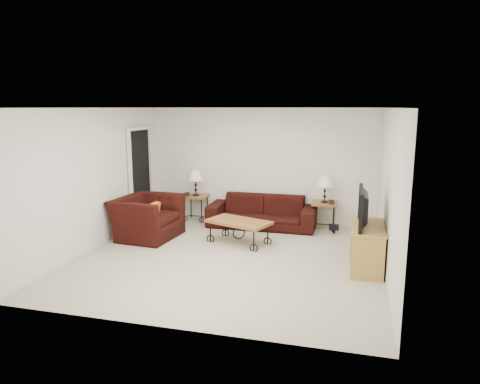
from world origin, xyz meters
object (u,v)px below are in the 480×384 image
(lamp_left, at_px, (196,183))
(coffee_table, at_px, (239,232))
(side_table_left, at_px, (196,208))
(tv_stand, at_px, (367,247))
(lamp_right, at_px, (325,189))
(backpack, at_px, (334,224))
(sofa, at_px, (262,212))
(television, at_px, (368,207))
(side_table_right, at_px, (324,216))
(armchair, at_px, (147,217))

(lamp_left, distance_m, coffee_table, 2.06)
(side_table_left, bearing_deg, tv_stand, -30.28)
(lamp_right, distance_m, coffee_table, 2.13)
(side_table_left, distance_m, tv_stand, 4.22)
(tv_stand, xyz_separation_m, backpack, (-0.58, 1.83, -0.15))
(sofa, distance_m, coffee_table, 1.24)
(backpack, bearing_deg, television, -55.13)
(side_table_left, xyz_separation_m, coffee_table, (1.36, -1.40, -0.07))
(lamp_left, bearing_deg, sofa, -6.64)
(lamp_right, bearing_deg, tv_stand, -69.22)
(tv_stand, bearing_deg, coffee_table, 162.36)
(side_table_left, distance_m, lamp_left, 0.57)
(sofa, relative_size, coffee_table, 1.95)
(lamp_right, bearing_deg, side_table_right, 0.00)
(lamp_right, bearing_deg, sofa, -172.06)
(side_table_right, distance_m, lamp_right, 0.57)
(side_table_right, xyz_separation_m, backpack, (0.23, -0.30, -0.09))
(coffee_table, relative_size, television, 1.13)
(tv_stand, bearing_deg, armchair, 171.13)
(side_table_right, bearing_deg, side_table_left, 180.00)
(side_table_right, bearing_deg, backpack, -52.79)
(side_table_left, bearing_deg, backpack, -5.62)
(sofa, distance_m, lamp_left, 1.64)
(side_table_left, distance_m, backpack, 3.08)
(side_table_left, relative_size, armchair, 0.46)
(side_table_right, bearing_deg, sofa, -172.06)
(side_table_left, xyz_separation_m, armchair, (-0.46, -1.49, 0.12))
(television, relative_size, backpack, 2.65)
(side_table_left, height_order, lamp_left, lamp_left)
(tv_stand, distance_m, television, 0.64)
(coffee_table, distance_m, television, 2.49)
(tv_stand, bearing_deg, side_table_left, 149.72)
(side_table_left, distance_m, television, 4.26)
(coffee_table, bearing_deg, side_table_right, 43.61)
(side_table_left, distance_m, side_table_right, 2.84)
(coffee_table, height_order, armchair, armchair)
(armchair, bearing_deg, sofa, -51.90)
(armchair, height_order, television, television)
(sofa, bearing_deg, armchair, -146.96)
(coffee_table, bearing_deg, armchair, -177.37)
(side_table_left, bearing_deg, armchair, -107.26)
(lamp_right, distance_m, television, 2.27)
(armchair, bearing_deg, coffee_table, -82.31)
(side_table_right, bearing_deg, tv_stand, -69.22)
(side_table_right, relative_size, backpack, 1.47)
(side_table_left, xyz_separation_m, side_table_right, (2.84, 0.00, 0.00))
(armchair, relative_size, tv_stand, 1.07)
(lamp_right, xyz_separation_m, armchair, (-3.30, -1.49, -0.45))
(armchair, relative_size, backpack, 3.17)
(side_table_left, height_order, armchair, armchair)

